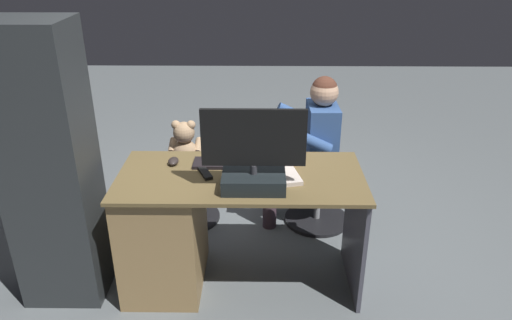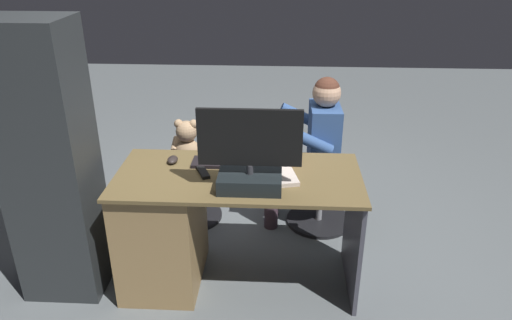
% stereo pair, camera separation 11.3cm
% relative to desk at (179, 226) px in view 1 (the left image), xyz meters
% --- Properties ---
extents(ground_plane, '(10.00, 10.00, 0.00)m').
position_rel_desk_xyz_m(ground_plane, '(-0.37, -0.33, -0.38)').
color(ground_plane, '#596062').
extents(desk, '(1.38, 0.65, 0.73)m').
position_rel_desk_xyz_m(desk, '(0.00, 0.00, 0.00)').
color(desk, brown).
rests_on(desk, ground_plane).
extents(monitor, '(0.54, 0.23, 0.44)m').
position_rel_desk_xyz_m(monitor, '(-0.44, 0.14, 0.48)').
color(monitor, black).
rests_on(monitor, desk).
extents(keyboard, '(0.42, 0.14, 0.02)m').
position_rel_desk_xyz_m(keyboard, '(-0.30, -0.13, 0.35)').
color(keyboard, black).
rests_on(keyboard, desk).
extents(computer_mouse, '(0.06, 0.10, 0.04)m').
position_rel_desk_xyz_m(computer_mouse, '(0.03, -0.14, 0.36)').
color(computer_mouse, '#2B2422').
rests_on(computer_mouse, desk).
extents(cup, '(0.08, 0.08, 0.09)m').
position_rel_desk_xyz_m(cup, '(-0.64, -0.18, 0.39)').
color(cup, red).
rests_on(cup, desk).
extents(tv_remote, '(0.10, 0.16, 0.02)m').
position_rel_desk_xyz_m(tv_remote, '(-0.17, -0.00, 0.35)').
color(tv_remote, black).
rests_on(tv_remote, desk).
extents(notebook_binder, '(0.28, 0.34, 0.02)m').
position_rel_desk_xyz_m(notebook_binder, '(-0.57, -0.00, 0.35)').
color(notebook_binder, beige).
rests_on(notebook_binder, desk).
extents(office_chair_teddy, '(0.45, 0.45, 0.44)m').
position_rel_desk_xyz_m(office_chair_teddy, '(0.06, -0.71, -0.13)').
color(office_chair_teddy, black).
rests_on(office_chair_teddy, ground_plane).
extents(teddy_bear, '(0.24, 0.24, 0.34)m').
position_rel_desk_xyz_m(teddy_bear, '(0.06, -0.72, 0.21)').
color(teddy_bear, tan).
rests_on(teddy_bear, office_chair_teddy).
extents(visitor_chair, '(0.47, 0.47, 0.44)m').
position_rel_desk_xyz_m(visitor_chair, '(-0.90, -0.69, -0.14)').
color(visitor_chair, black).
rests_on(visitor_chair, ground_plane).
extents(person, '(0.51, 0.48, 1.10)m').
position_rel_desk_xyz_m(person, '(-0.82, -0.69, 0.27)').
color(person, '#335288').
rests_on(person, ground_plane).
extents(equipment_rack, '(0.44, 0.36, 1.59)m').
position_rel_desk_xyz_m(equipment_rack, '(0.65, 0.09, 0.41)').
color(equipment_rack, '#2A2E30').
rests_on(equipment_rack, ground_plane).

